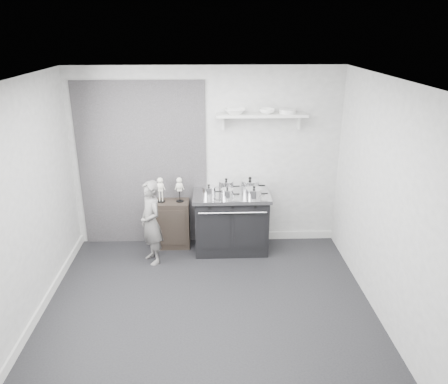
{
  "coord_description": "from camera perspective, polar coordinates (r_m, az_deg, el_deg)",
  "views": [
    {
      "loc": [
        0.03,
        -4.49,
        3.19
      ],
      "look_at": [
        0.23,
        0.95,
        1.13
      ],
      "focal_mm": 35.0,
      "sensor_mm": 36.0,
      "label": 1
    }
  ],
  "objects": [
    {
      "name": "ground",
      "position": [
        5.51,
        -2.13,
        -14.69
      ],
      "size": [
        4.0,
        4.0,
        0.0
      ],
      "primitive_type": "plane",
      "color": "black",
      "rests_on": "ground"
    },
    {
      "name": "room_shell",
      "position": [
        4.89,
        -3.43,
        2.19
      ],
      "size": [
        4.02,
        3.62,
        2.71
      ],
      "color": "#A4A4A2",
      "rests_on": "ground"
    },
    {
      "name": "wall_shelf",
      "position": [
        6.33,
        4.95,
        9.89
      ],
      "size": [
        1.3,
        0.26,
        0.24
      ],
      "color": "silver",
      "rests_on": "room_shell"
    },
    {
      "name": "stove",
      "position": [
        6.57,
        0.94,
        -3.86
      ],
      "size": [
        1.13,
        0.7,
        0.91
      ],
      "color": "black",
      "rests_on": "ground"
    },
    {
      "name": "side_cabinet",
      "position": [
        6.75,
        -6.94,
        -4.15
      ],
      "size": [
        0.57,
        0.33,
        0.74
      ],
      "primitive_type": "cube",
      "color": "black",
      "rests_on": "ground"
    },
    {
      "name": "child",
      "position": [
        6.24,
        -9.5,
        -3.96
      ],
      "size": [
        0.48,
        0.54,
        1.23
      ],
      "primitive_type": "imported",
      "rotation": [
        0.0,
        0.0,
        -1.05
      ],
      "color": "slate",
      "rests_on": "ground"
    },
    {
      "name": "pot_front_left",
      "position": [
        6.28,
        -1.98,
        0.11
      ],
      "size": [
        0.28,
        0.2,
        0.18
      ],
      "color": "silver",
      "rests_on": "stove"
    },
    {
      "name": "pot_back_left",
      "position": [
        6.46,
        0.28,
        0.81
      ],
      "size": [
        0.31,
        0.23,
        0.2
      ],
      "color": "silver",
      "rests_on": "stove"
    },
    {
      "name": "pot_back_right",
      "position": [
        6.5,
        3.4,
        0.91
      ],
      "size": [
        0.37,
        0.28,
        0.22
      ],
      "color": "silver",
      "rests_on": "stove"
    },
    {
      "name": "pot_front_right",
      "position": [
        6.22,
        3.94,
        -0.15
      ],
      "size": [
        0.31,
        0.23,
        0.18
      ],
      "color": "silver",
      "rests_on": "stove"
    },
    {
      "name": "pot_front_center",
      "position": [
        6.2,
        0.44,
        -0.22
      ],
      "size": [
        0.27,
        0.18,
        0.17
      ],
      "color": "silver",
      "rests_on": "stove"
    },
    {
      "name": "skeleton_full",
      "position": [
        6.53,
        -8.3,
        0.52
      ],
      "size": [
        0.12,
        0.08,
        0.44
      ],
      "primitive_type": null,
      "color": "silver",
      "rests_on": "side_cabinet"
    },
    {
      "name": "skeleton_torso",
      "position": [
        6.51,
        -5.85,
        0.55
      ],
      "size": [
        0.12,
        0.08,
        0.44
      ],
      "primitive_type": null,
      "color": "silver",
      "rests_on": "side_cabinet"
    },
    {
      "name": "bowl_large",
      "position": [
        6.27,
        1.42,
        10.51
      ],
      "size": [
        0.31,
        0.31,
        0.07
      ],
      "primitive_type": "imported",
      "color": "white",
      "rests_on": "wall_shelf"
    },
    {
      "name": "bowl_small",
      "position": [
        6.32,
        5.64,
        10.46
      ],
      "size": [
        0.22,
        0.22,
        0.07
      ],
      "primitive_type": "imported",
      "color": "white",
      "rests_on": "wall_shelf"
    },
    {
      "name": "plate_stack",
      "position": [
        6.36,
        8.28,
        10.38
      ],
      "size": [
        0.24,
        0.24,
        0.06
      ],
      "primitive_type": "cylinder",
      "color": "silver",
      "rests_on": "wall_shelf"
    }
  ]
}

